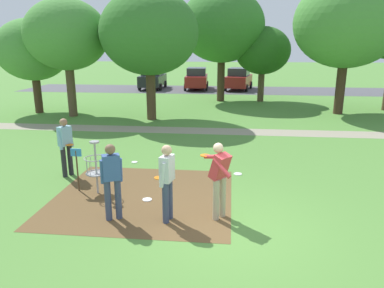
% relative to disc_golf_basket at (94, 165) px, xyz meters
% --- Properties ---
extents(ground_plane, '(160.00, 160.00, 0.00)m').
position_rel_disc_golf_basket_xyz_m(ground_plane, '(3.44, -1.58, -0.75)').
color(ground_plane, '#518438').
extents(dirt_tee_pad, '(4.44, 4.17, 0.01)m').
position_rel_disc_golf_basket_xyz_m(dirt_tee_pad, '(1.28, -0.09, -0.75)').
color(dirt_tee_pad, brown).
rests_on(dirt_tee_pad, ground).
extents(disc_golf_basket, '(0.98, 0.58, 1.39)m').
position_rel_disc_golf_basket_xyz_m(disc_golf_basket, '(0.00, 0.00, 0.00)').
color(disc_golf_basket, '#9E9EA3').
rests_on(disc_golf_basket, ground).
extents(player_foreground_watching, '(0.45, 0.49, 1.71)m').
position_rel_disc_golf_basket_xyz_m(player_foreground_watching, '(-1.27, 1.15, 0.21)').
color(player_foreground_watching, '#232328').
rests_on(player_foreground_watching, ground).
extents(player_throwing, '(0.73, 1.02, 1.71)m').
position_rel_disc_golf_basket_xyz_m(player_throwing, '(3.22, -1.06, 0.23)').
color(player_throwing, tan).
rests_on(player_throwing, ground).
extents(player_waiting_left, '(0.49, 0.45, 1.71)m').
position_rel_disc_golf_basket_xyz_m(player_waiting_left, '(0.94, -1.38, 0.21)').
color(player_waiting_left, '#384260').
rests_on(player_waiting_left, ground).
extents(player_waiting_right, '(0.43, 0.49, 1.71)m').
position_rel_disc_golf_basket_xyz_m(player_waiting_right, '(2.12, -1.32, 0.21)').
color(player_waiting_right, '#384260').
rests_on(player_waiting_right, ground).
extents(frisbee_near_basket, '(0.24, 0.24, 0.02)m').
position_rel_disc_golf_basket_xyz_m(frisbee_near_basket, '(1.43, -0.31, -0.74)').
color(frisbee_near_basket, white).
rests_on(frisbee_near_basket, ground).
extents(frisbee_by_tee, '(0.25, 0.25, 0.02)m').
position_rel_disc_golf_basket_xyz_m(frisbee_by_tee, '(3.69, 1.81, -0.74)').
color(frisbee_by_tee, white).
rests_on(frisbee_by_tee, ground).
extents(frisbee_mid_grass, '(0.20, 0.20, 0.02)m').
position_rel_disc_golf_basket_xyz_m(frisbee_mid_grass, '(0.34, 2.58, -0.74)').
color(frisbee_mid_grass, white).
rests_on(frisbee_mid_grass, ground).
extents(frisbee_far_left, '(0.23, 0.23, 0.02)m').
position_rel_disc_golf_basket_xyz_m(frisbee_far_left, '(1.65, 1.33, -0.74)').
color(frisbee_far_left, '#E53D99').
rests_on(frisbee_far_left, ground).
extents(tree_near_right, '(4.24, 4.24, 6.04)m').
position_rel_disc_golf_basket_xyz_m(tree_near_right, '(-5.05, 10.13, 3.46)').
color(tree_near_right, brown).
rests_on(tree_near_right, ground).
extents(tree_mid_left, '(4.84, 4.84, 6.36)m').
position_rel_disc_golf_basket_xyz_m(tree_mid_left, '(-0.64, 9.73, 3.53)').
color(tree_mid_left, '#4C3823').
rests_on(tree_mid_left, ground).
extents(tree_mid_center, '(5.58, 5.58, 7.25)m').
position_rel_disc_golf_basket_xyz_m(tree_mid_center, '(9.41, 12.40, 4.10)').
color(tree_mid_center, '#422D1E').
rests_on(tree_mid_center, ground).
extents(tree_mid_right, '(3.91, 3.91, 5.14)m').
position_rel_disc_golf_basket_xyz_m(tree_mid_right, '(-7.42, 10.94, 2.70)').
color(tree_mid_right, '#422D1E').
rests_on(tree_mid_right, ground).
extents(tree_far_left, '(3.66, 3.66, 4.93)m').
position_rel_disc_golf_basket_xyz_m(tree_far_left, '(5.43, 16.69, 2.60)').
color(tree_far_left, brown).
rests_on(tree_far_left, ground).
extents(tree_far_center, '(5.56, 5.56, 7.31)m').
position_rel_disc_golf_basket_xyz_m(tree_far_center, '(2.71, 16.52, 4.17)').
color(tree_far_center, '#422D1E').
rests_on(tree_far_center, ground).
extents(parking_lot_strip, '(36.00, 6.00, 0.01)m').
position_rel_disc_golf_basket_xyz_m(parking_lot_strip, '(3.44, 22.99, -0.75)').
color(parking_lot_strip, '#4C4C51').
rests_on(parking_lot_strip, ground).
extents(parked_car_leftmost, '(2.03, 4.23, 1.84)m').
position_rel_disc_golf_basket_xyz_m(parked_car_leftmost, '(-3.45, 23.20, 0.17)').
color(parked_car_leftmost, black).
rests_on(parked_car_leftmost, ground).
extents(parked_car_center_left, '(2.12, 4.27, 1.84)m').
position_rel_disc_golf_basket_xyz_m(parked_car_center_left, '(0.41, 23.31, 0.17)').
color(parked_car_center_left, maroon).
rests_on(parked_car_center_left, ground).
extents(parked_car_center_right, '(2.52, 4.45, 1.84)m').
position_rel_disc_golf_basket_xyz_m(parked_car_center_right, '(4.05, 23.38, 0.17)').
color(parked_car_center_right, maroon).
rests_on(parked_car_center_right, ground).
extents(gravel_path, '(40.00, 1.27, 0.00)m').
position_rel_disc_golf_basket_xyz_m(gravel_path, '(3.44, 7.35, -0.75)').
color(gravel_path, gray).
rests_on(gravel_path, ground).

